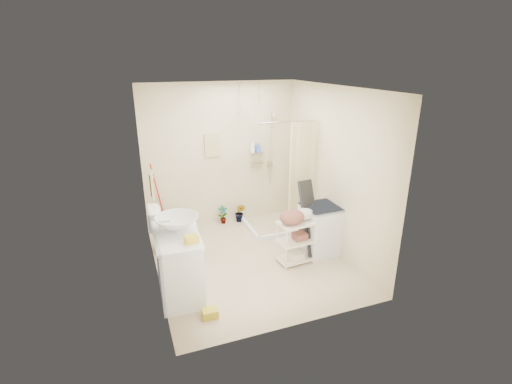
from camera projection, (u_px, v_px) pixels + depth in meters
floor at (250, 260)px, 5.79m from camera, size 3.20×3.20×0.00m
ceiling at (249, 88)px, 4.90m from camera, size 2.80×3.20×0.04m
wall_back at (221, 155)px, 6.75m from camera, size 2.80×0.04×2.60m
wall_front at (300, 225)px, 3.93m from camera, size 2.80×0.04×2.60m
wall_left at (150, 192)px, 4.89m from camera, size 0.04×3.20×2.60m
wall_right at (334, 171)px, 5.80m from camera, size 0.04×3.20×2.60m
vanity at (179, 264)px, 4.83m from camera, size 0.59×1.01×0.88m
sink at (177, 223)px, 4.76m from camera, size 0.58×0.58×0.19m
counter_basket at (191, 239)px, 4.45m from camera, size 0.18×0.15×0.09m
floor_basket at (210, 312)px, 4.49m from camera, size 0.27×0.21×0.15m
toilet at (174, 228)px, 5.97m from camera, size 0.80×0.50×0.78m
mop at (156, 198)px, 6.52m from camera, size 0.14×0.14×1.30m
potted_plant_a at (223, 215)px, 7.01m from camera, size 0.19×0.13×0.35m
potted_plant_b at (240, 213)px, 7.09m from camera, size 0.26×0.25×0.37m
hanging_towel at (212, 145)px, 6.62m from camera, size 0.28×0.03×0.42m
towel_ring at (152, 185)px, 4.66m from camera, size 0.04×0.22×0.34m
tp_holder at (156, 230)px, 5.14m from camera, size 0.08×0.12×0.14m
shower at (275, 172)px, 6.63m from camera, size 1.10×1.10×2.10m
shampoo_bottle_a at (253, 147)px, 6.82m from camera, size 0.09×0.10×0.23m
shampoo_bottle_b at (258, 147)px, 6.88m from camera, size 0.09×0.09×0.18m
washing_machine at (320, 229)px, 5.92m from camera, size 0.56×0.57×0.79m
laundry_rack at (297, 238)px, 5.63m from camera, size 0.60×0.39×0.79m
ironing_board at (310, 217)px, 5.80m from camera, size 0.35×0.26×1.24m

